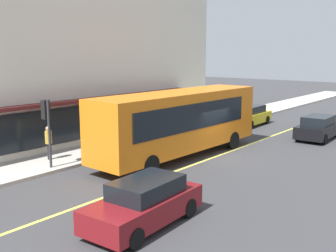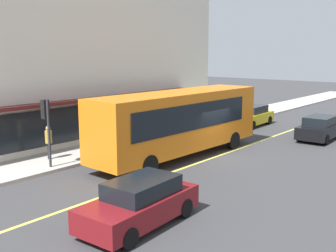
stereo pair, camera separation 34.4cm
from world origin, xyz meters
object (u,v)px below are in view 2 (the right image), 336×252
Objects in this scene: car_black at (320,128)px; car_yellow at (252,116)px; car_maroon at (140,203)px; traffic_light at (46,117)px; pedestrian_by_curb at (49,139)px; bus at (180,120)px.

car_yellow is (1.68, 5.83, 0.00)m from car_black.
car_maroon is (-18.57, -6.05, 0.00)m from car_yellow.
pedestrian_by_curb is (0.81, 1.13, -1.35)m from traffic_light.
bus is 8.87m from car_maroon.
bus reaches higher than car_black.
bus reaches higher than car_yellow.
traffic_light reaches higher than car_yellow.
car_yellow is at bearing 18.04° from car_maroon.
car_maroon is at bearing -161.96° from car_yellow.
pedestrian_by_curb is at bearing 54.32° from traffic_light.
car_black is (15.13, -7.53, -1.79)m from traffic_light.
bus is at bearing -171.31° from car_yellow.
bus is 2.57× the size of car_black.
traffic_light reaches higher than car_black.
car_yellow is at bearing 73.94° from car_black.
traffic_light is 1.87× the size of pedestrian_by_curb.
car_maroon is 9.26m from pedestrian_by_curb.
bus is at bearing -41.84° from pedestrian_by_curb.
traffic_light is 17.00m from car_black.
pedestrian_by_curb is at bearing 169.95° from car_yellow.
car_maroon is (-16.90, -0.22, 0.00)m from car_black.
traffic_light is 16.99m from car_yellow.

